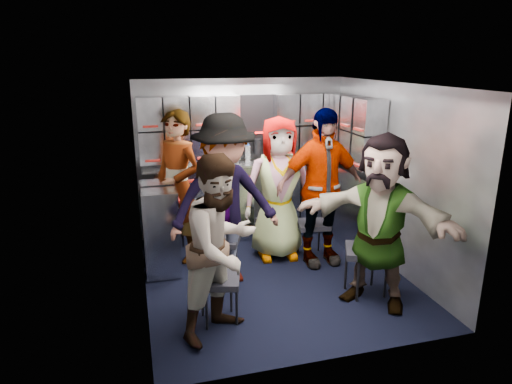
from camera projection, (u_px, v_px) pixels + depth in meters
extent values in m
plane|color=black|center=(275.00, 277.00, 5.10)|extent=(3.00, 3.00, 0.00)
cube|color=gray|center=(242.00, 158.00, 6.19)|extent=(2.80, 0.04, 2.10)
cube|color=gray|center=(139.00, 197.00, 4.44)|extent=(0.04, 3.00, 2.10)
cube|color=gray|center=(394.00, 178.00, 5.15)|extent=(0.04, 3.00, 2.10)
cube|color=silver|center=(277.00, 84.00, 4.50)|extent=(2.80, 3.00, 0.02)
cube|color=#8F949D|center=(246.00, 201.00, 6.15)|extent=(2.68, 0.38, 0.99)
cube|color=#8F949D|center=(160.00, 228.00, 5.17)|extent=(0.38, 0.76, 0.99)
cube|color=silver|center=(246.00, 163.00, 6.00)|extent=(2.68, 0.42, 0.03)
cube|color=#8F949D|center=(245.00, 127.00, 5.92)|extent=(2.68, 0.28, 0.82)
cube|color=#8F949D|center=(355.00, 130.00, 5.64)|extent=(0.28, 1.00, 0.82)
cube|color=#8F949D|center=(354.00, 209.00, 5.83)|extent=(0.28, 1.20, 1.00)
cube|color=maroon|center=(250.00, 177.00, 5.85)|extent=(2.60, 0.02, 0.03)
cube|color=black|center=(219.00, 280.00, 4.14)|extent=(0.46, 0.44, 0.06)
cylinder|color=black|center=(206.00, 310.00, 4.06)|extent=(0.02, 0.02, 0.39)
cylinder|color=black|center=(237.00, 306.00, 4.13)|extent=(0.02, 0.02, 0.39)
cylinder|color=black|center=(202.00, 297.00, 4.28)|extent=(0.02, 0.02, 0.39)
cylinder|color=black|center=(231.00, 293.00, 4.35)|extent=(0.02, 0.02, 0.39)
cube|color=black|center=(223.00, 241.00, 5.08)|extent=(0.46, 0.45, 0.06)
cylinder|color=black|center=(213.00, 263.00, 5.00)|extent=(0.02, 0.02, 0.38)
cylinder|color=black|center=(237.00, 261.00, 5.07)|extent=(0.02, 0.02, 0.38)
cylinder|color=black|center=(210.00, 255.00, 5.21)|extent=(0.02, 0.02, 0.38)
cylinder|color=black|center=(232.00, 253.00, 5.27)|extent=(0.02, 0.02, 0.38)
cube|color=black|center=(273.00, 221.00, 5.71)|extent=(0.43, 0.42, 0.06)
cylinder|color=black|center=(266.00, 240.00, 5.63)|extent=(0.02, 0.02, 0.37)
cylinder|color=black|center=(286.00, 238.00, 5.70)|extent=(0.02, 0.02, 0.37)
cylinder|color=black|center=(261.00, 234.00, 5.84)|extent=(0.02, 0.02, 0.37)
cylinder|color=black|center=(280.00, 232.00, 5.90)|extent=(0.02, 0.02, 0.37)
cube|color=black|center=(313.00, 225.00, 5.53)|extent=(0.42, 0.40, 0.06)
cylinder|color=black|center=(305.00, 246.00, 5.45)|extent=(0.02, 0.02, 0.39)
cylinder|color=black|center=(326.00, 243.00, 5.52)|extent=(0.02, 0.02, 0.39)
cylinder|color=black|center=(299.00, 238.00, 5.67)|extent=(0.02, 0.02, 0.39)
cylinder|color=black|center=(319.00, 236.00, 5.74)|extent=(0.02, 0.02, 0.39)
cube|color=black|center=(367.00, 252.00, 4.62)|extent=(0.55, 0.54, 0.07)
cylinder|color=black|center=(358.00, 281.00, 4.53)|extent=(0.03, 0.03, 0.45)
cylinder|color=black|center=(386.00, 277.00, 4.61)|extent=(0.03, 0.03, 0.45)
cylinder|color=black|center=(346.00, 270.00, 4.77)|extent=(0.03, 0.03, 0.45)
cylinder|color=black|center=(373.00, 266.00, 4.85)|extent=(0.03, 0.03, 0.45)
imported|color=black|center=(178.00, 187.00, 5.34)|extent=(0.75, 0.78, 1.80)
imported|color=black|center=(222.00, 247.00, 3.86)|extent=(1.00, 0.96, 1.62)
imported|color=black|center=(225.00, 201.00, 4.76)|extent=(1.25, 0.80, 1.83)
imported|color=black|center=(278.00, 189.00, 5.41)|extent=(0.89, 0.63, 1.71)
imported|color=black|center=(320.00, 188.00, 5.22)|extent=(1.10, 0.51, 1.83)
imported|color=black|center=(379.00, 222.00, 4.34)|extent=(1.45, 1.50, 1.71)
cylinder|color=white|center=(191.00, 158.00, 5.73)|extent=(0.07, 0.07, 0.22)
cylinder|color=white|center=(248.00, 154.00, 5.92)|extent=(0.07, 0.07, 0.23)
cylinder|color=white|center=(327.00, 149.00, 6.20)|extent=(0.07, 0.07, 0.25)
cylinder|color=beige|center=(184.00, 163.00, 5.72)|extent=(0.08, 0.08, 0.10)
cylinder|color=beige|center=(317.00, 156.00, 6.18)|extent=(0.08, 0.08, 0.10)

